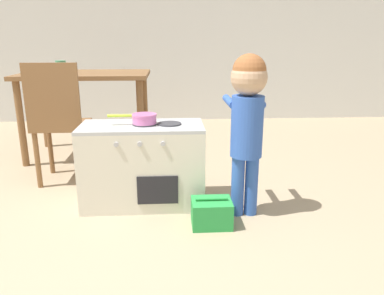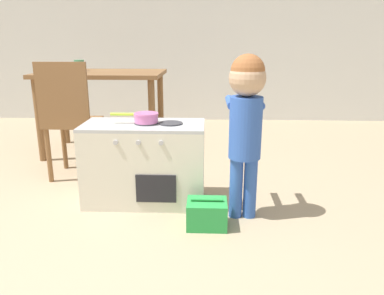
% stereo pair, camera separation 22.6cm
% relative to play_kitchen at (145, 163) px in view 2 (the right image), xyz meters
% --- Properties ---
extents(ground_plane, '(16.00, 16.00, 0.00)m').
position_rel_play_kitchen_xyz_m(ground_plane, '(-0.17, -0.85, -0.26)').
color(ground_plane, tan).
extents(wall_back, '(10.00, 0.06, 2.60)m').
position_rel_play_kitchen_xyz_m(wall_back, '(-0.17, 2.62, 1.04)').
color(wall_back, silver).
rests_on(wall_back, ground_plane).
extents(play_kitchen, '(0.75, 0.38, 0.52)m').
position_rel_play_kitchen_xyz_m(play_kitchen, '(0.00, 0.00, 0.00)').
color(play_kitchen, silver).
rests_on(play_kitchen, ground_plane).
extents(toy_pot, '(0.30, 0.15, 0.06)m').
position_rel_play_kitchen_xyz_m(toy_pot, '(0.01, 0.00, 0.30)').
color(toy_pot, pink).
rests_on(toy_pot, play_kitchen).
extents(child_figure, '(0.21, 0.38, 0.95)m').
position_rel_play_kitchen_xyz_m(child_figure, '(0.61, -0.19, 0.37)').
color(child_figure, '#335BB7').
rests_on(child_figure, ground_plane).
extents(toy_basket, '(0.22, 0.18, 0.17)m').
position_rel_play_kitchen_xyz_m(toy_basket, '(0.40, -0.33, -0.18)').
color(toy_basket, green).
rests_on(toy_basket, ground_plane).
extents(dining_table, '(1.09, 0.70, 0.74)m').
position_rel_play_kitchen_xyz_m(dining_table, '(-0.55, 1.09, 0.37)').
color(dining_table, brown).
rests_on(dining_table, ground_plane).
extents(dining_chair_near, '(0.36, 0.36, 0.87)m').
position_rel_play_kitchen_xyz_m(dining_chair_near, '(-0.61, 0.39, 0.20)').
color(dining_chair_near, brown).
rests_on(dining_chair_near, ground_plane).
extents(cup_on_table, '(0.09, 0.09, 0.10)m').
position_rel_play_kitchen_xyz_m(cup_on_table, '(-0.78, 1.19, 0.53)').
color(cup_on_table, '#478E66').
rests_on(cup_on_table, dining_table).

